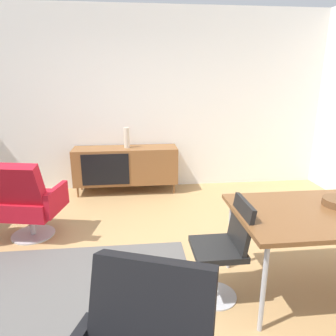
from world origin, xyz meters
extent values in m
plane|color=tan|center=(0.00, 0.00, 0.00)|extent=(8.32, 8.32, 0.00)
cube|color=white|center=(0.00, 2.60, 1.40)|extent=(6.80, 0.12, 2.80)
cube|color=brown|center=(-0.09, 2.30, 0.44)|extent=(1.60, 0.44, 0.56)
cube|color=black|center=(-0.39, 2.08, 0.44)|extent=(0.70, 0.01, 0.48)
cylinder|color=brown|center=(-0.83, 2.13, 0.08)|extent=(0.03, 0.03, 0.16)
cylinder|color=brown|center=(0.65, 2.13, 0.08)|extent=(0.03, 0.03, 0.16)
cylinder|color=brown|center=(-0.83, 2.47, 0.08)|extent=(0.03, 0.03, 0.16)
cylinder|color=brown|center=(0.65, 2.47, 0.08)|extent=(0.03, 0.03, 0.16)
cylinder|color=beige|center=(-0.06, 2.30, 0.88)|extent=(0.09, 0.09, 0.31)
cube|color=brown|center=(1.64, -0.30, 0.72)|extent=(1.60, 0.90, 0.04)
cylinder|color=#B7B7BC|center=(0.92, -0.69, 0.35)|extent=(0.04, 0.04, 0.70)
cylinder|color=#B7B7BC|center=(0.92, 0.09, 0.35)|extent=(0.04, 0.04, 0.70)
cube|color=black|center=(0.69, -0.30, 0.45)|extent=(0.40, 0.40, 0.05)
cube|color=black|center=(0.87, -0.30, 0.67)|extent=(0.09, 0.38, 0.38)
cylinder|color=#B7B7BC|center=(0.69, -0.30, 0.21)|extent=(0.04, 0.04, 0.42)
cylinder|color=#B7B7BC|center=(0.69, -0.30, 0.01)|extent=(0.36, 0.36, 0.01)
cube|color=red|center=(-1.15, 0.97, 0.38)|extent=(0.70, 0.67, 0.20)
cube|color=red|center=(-1.19, 0.73, 0.69)|extent=(0.64, 0.38, 0.51)
cube|color=red|center=(-0.82, 0.90, 0.46)|extent=(0.16, 0.51, 0.28)
cube|color=red|center=(-1.47, 1.03, 0.46)|extent=(0.16, 0.51, 0.28)
cylinder|color=#B7B7BC|center=(-1.15, 0.97, 0.14)|extent=(0.06, 0.06, 0.28)
cylinder|color=#B7B7BC|center=(-1.15, 0.97, 0.01)|extent=(0.48, 0.48, 0.02)
cube|color=black|center=(0.11, -1.21, 0.69)|extent=(0.66, 0.46, 0.51)
cube|color=#595654|center=(-0.56, -0.24, 0.00)|extent=(2.20, 1.70, 0.01)
camera|label=1|loc=(0.06, -2.45, 1.77)|focal=33.28mm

